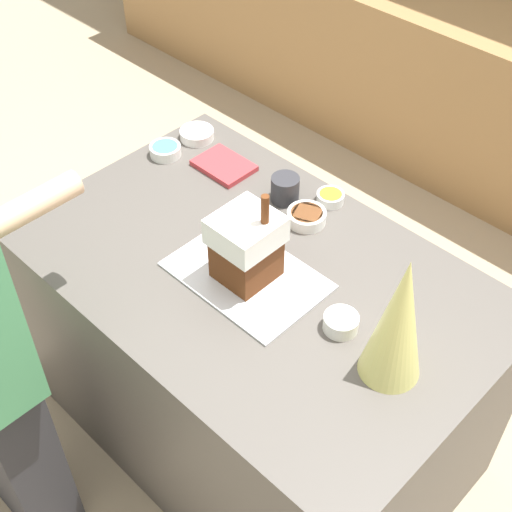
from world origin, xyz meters
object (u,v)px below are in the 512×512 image
object	(u,v)px
gingerbread_house	(247,247)
mug	(285,189)
baking_tray	(247,276)
candy_bowl_near_tray_left	(307,216)
candy_bowl_beside_tree	(330,197)
candy_bowl_behind_tray	(340,323)
candy_bowl_far_right	(165,150)
decorative_tree	(399,320)
cookbook	(224,166)
candy_bowl_center_rear	(197,134)

from	to	relation	value
gingerbread_house	mug	bearing A→B (deg)	115.72
baking_tray	candy_bowl_near_tray_left	bearing A→B (deg)	97.17
candy_bowl_beside_tree	mug	size ratio (longest dim) A/B	0.97
candy_bowl_behind_tray	baking_tray	bearing A→B (deg)	-173.75
candy_bowl_behind_tray	mug	distance (m)	0.60
gingerbread_house	candy_bowl_far_right	distance (m)	0.71
decorative_tree	mug	world-z (taller)	decorative_tree
candy_bowl_near_tray_left	cookbook	size ratio (longest dim) A/B	0.64
candy_bowl_behind_tray	candy_bowl_beside_tree	distance (m)	0.57
candy_bowl_center_rear	decorative_tree	bearing A→B (deg)	-17.41
mug	candy_bowl_far_right	bearing A→B (deg)	-166.45
baking_tray	candy_bowl_center_rear	size ratio (longest dim) A/B	3.63
candy_bowl_center_rear	cookbook	size ratio (longest dim) A/B	0.63
decorative_tree	candy_bowl_near_tray_left	xyz separation A→B (m)	(-0.56, 0.30, -0.18)
gingerbread_house	mug	world-z (taller)	gingerbread_house
gingerbread_house	candy_bowl_center_rear	distance (m)	0.77
candy_bowl_center_rear	cookbook	distance (m)	0.21
candy_bowl_near_tray_left	decorative_tree	bearing A→B (deg)	-28.08
mug	candy_bowl_behind_tray	bearing A→B (deg)	-32.07
gingerbread_house	candy_bowl_behind_tray	xyz separation A→B (m)	(0.34, 0.04, -0.10)
baking_tray	candy_bowl_near_tray_left	xyz separation A→B (m)	(-0.04, 0.32, 0.02)
candy_bowl_behind_tray	gingerbread_house	bearing A→B (deg)	-173.79
candy_bowl_near_tray_left	candy_bowl_center_rear	world-z (taller)	candy_bowl_near_tray_left
decorative_tree	cookbook	world-z (taller)	decorative_tree
decorative_tree	candy_bowl_near_tray_left	distance (m)	0.66
candy_bowl_behind_tray	mug	bearing A→B (deg)	147.93
gingerbread_house	mug	size ratio (longest dim) A/B	3.27
candy_bowl_behind_tray	mug	size ratio (longest dim) A/B	1.04
candy_bowl_beside_tree	candy_bowl_far_right	bearing A→B (deg)	-160.43
mug	candy_bowl_beside_tree	bearing A→B (deg)	39.45
gingerbread_house	candy_bowl_behind_tray	bearing A→B (deg)	6.21
baking_tray	cookbook	xyz separation A→B (m)	(-0.45, 0.33, 0.01)
decorative_tree	candy_bowl_near_tray_left	size ratio (longest dim) A/B	3.16
gingerbread_house	candy_bowl_beside_tree	xyz separation A→B (m)	(-0.05, 0.45, -0.11)
decorative_tree	candy_bowl_behind_tray	size ratio (longest dim) A/B	4.04
cookbook	baking_tray	bearing A→B (deg)	-36.42
gingerbread_house	decorative_tree	xyz separation A→B (m)	(0.52, 0.02, 0.08)
baking_tray	candy_bowl_near_tray_left	world-z (taller)	candy_bowl_near_tray_left
gingerbread_house	mug	distance (m)	0.40
candy_bowl_beside_tree	gingerbread_house	bearing A→B (deg)	-83.71
baking_tray	cookbook	world-z (taller)	cookbook
cookbook	gingerbread_house	bearing A→B (deg)	-36.38
decorative_tree	cookbook	bearing A→B (deg)	162.14
gingerbread_house	candy_bowl_behind_tray	distance (m)	0.35
decorative_tree	candy_bowl_near_tray_left	world-z (taller)	decorative_tree
candy_bowl_far_right	candy_bowl_center_rear	bearing A→B (deg)	88.30
candy_bowl_near_tray_left	candy_bowl_center_rear	size ratio (longest dim) A/B	1.01
cookbook	candy_bowl_beside_tree	bearing A→B (deg)	16.78
baking_tray	mug	xyz separation A→B (m)	(-0.17, 0.35, 0.04)
candy_bowl_behind_tray	mug	world-z (taller)	mug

